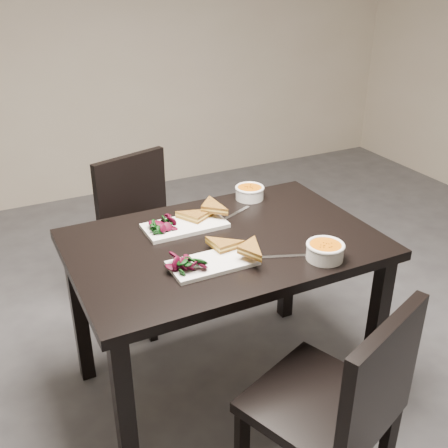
{
  "coord_description": "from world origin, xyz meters",
  "views": [
    {
      "loc": [
        -1.13,
        -1.62,
        1.75
      ],
      "look_at": [
        -0.3,
        0.04,
        0.82
      ],
      "focal_mm": 42.9,
      "sensor_mm": 36.0,
      "label": 1
    }
  ],
  "objects_px": {
    "plate_far": "(185,226)",
    "soup_bowl_far": "(250,192)",
    "chair_far": "(146,227)",
    "plate_near": "(213,263)",
    "chair_near": "(342,403)",
    "table": "(224,261)",
    "soup_bowl_near": "(325,250)"
  },
  "relations": [
    {
      "from": "plate_far",
      "to": "soup_bowl_far",
      "type": "height_order",
      "value": "soup_bowl_far"
    },
    {
      "from": "chair_far",
      "to": "soup_bowl_far",
      "type": "xyz_separation_m",
      "value": [
        0.37,
        -0.45,
        0.3
      ]
    },
    {
      "from": "plate_near",
      "to": "soup_bowl_far",
      "type": "height_order",
      "value": "soup_bowl_far"
    },
    {
      "from": "chair_near",
      "to": "plate_near",
      "type": "distance_m",
      "value": 0.64
    },
    {
      "from": "chair_far",
      "to": "soup_bowl_far",
      "type": "height_order",
      "value": "chair_far"
    },
    {
      "from": "chair_near",
      "to": "table",
      "type": "bearing_deg",
      "value": 74.01
    },
    {
      "from": "table",
      "to": "plate_far",
      "type": "relative_size",
      "value": 3.56
    },
    {
      "from": "table",
      "to": "plate_near",
      "type": "height_order",
      "value": "plate_near"
    },
    {
      "from": "table",
      "to": "chair_near",
      "type": "relative_size",
      "value": 1.41
    },
    {
      "from": "plate_near",
      "to": "plate_far",
      "type": "height_order",
      "value": "plate_far"
    },
    {
      "from": "table",
      "to": "plate_far",
      "type": "height_order",
      "value": "plate_far"
    },
    {
      "from": "plate_far",
      "to": "chair_near",
      "type": "bearing_deg",
      "value": -79.54
    },
    {
      "from": "soup_bowl_far",
      "to": "soup_bowl_near",
      "type": "bearing_deg",
      "value": -91.93
    },
    {
      "from": "chair_far",
      "to": "plate_far",
      "type": "distance_m",
      "value": 0.65
    },
    {
      "from": "chair_near",
      "to": "plate_near",
      "type": "bearing_deg",
      "value": 87.57
    },
    {
      "from": "chair_near",
      "to": "soup_bowl_far",
      "type": "bearing_deg",
      "value": 56.39
    },
    {
      "from": "chair_near",
      "to": "plate_near",
      "type": "height_order",
      "value": "chair_near"
    },
    {
      "from": "plate_near",
      "to": "soup_bowl_near",
      "type": "bearing_deg",
      "value": -20.34
    },
    {
      "from": "table",
      "to": "chair_near",
      "type": "height_order",
      "value": "chair_near"
    },
    {
      "from": "table",
      "to": "plate_far",
      "type": "bearing_deg",
      "value": 119.57
    },
    {
      "from": "chair_far",
      "to": "soup_bowl_far",
      "type": "bearing_deg",
      "value": -67.36
    },
    {
      "from": "chair_near",
      "to": "plate_near",
      "type": "xyz_separation_m",
      "value": [
        -0.19,
        0.55,
        0.27
      ]
    },
    {
      "from": "chair_far",
      "to": "table",
      "type": "bearing_deg",
      "value": -100.8
    },
    {
      "from": "chair_far",
      "to": "soup_bowl_far",
      "type": "relative_size",
      "value": 6.33
    },
    {
      "from": "chair_near",
      "to": "soup_bowl_near",
      "type": "distance_m",
      "value": 0.54
    },
    {
      "from": "plate_near",
      "to": "soup_bowl_near",
      "type": "distance_m",
      "value": 0.42
    },
    {
      "from": "soup_bowl_near",
      "to": "chair_near",
      "type": "bearing_deg",
      "value": -116.33
    },
    {
      "from": "soup_bowl_near",
      "to": "soup_bowl_far",
      "type": "relative_size",
      "value": 1.06
    },
    {
      "from": "plate_near",
      "to": "soup_bowl_near",
      "type": "xyz_separation_m",
      "value": [
        0.39,
        -0.14,
        0.03
      ]
    },
    {
      "from": "plate_far",
      "to": "chair_far",
      "type": "bearing_deg",
      "value": 88.55
    },
    {
      "from": "soup_bowl_near",
      "to": "soup_bowl_far",
      "type": "bearing_deg",
      "value": 88.07
    },
    {
      "from": "chair_far",
      "to": "plate_far",
      "type": "xyz_separation_m",
      "value": [
        -0.01,
        -0.59,
        0.27
      ]
    }
  ]
}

